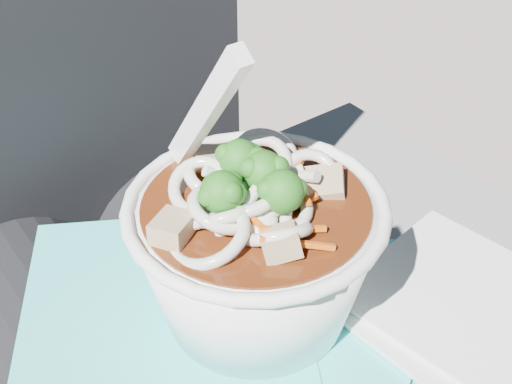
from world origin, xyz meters
TOP-DOWN VIEW (x-y plane):
  - person_body at (0.00, 0.09)m, footprint 0.34×0.94m
  - plastic_bag at (0.01, -0.01)m, footprint 0.33×0.42m
  - napkins at (0.14, -0.07)m, footprint 0.16×0.15m
  - udon_bowl at (0.03, 0.01)m, footprint 0.18×0.18m

SIDE VIEW (x-z plane):
  - person_body at x=0.00m, z-range 0.06..1.07m
  - plastic_bag at x=0.01m, z-range 0.62..0.64m
  - napkins at x=0.14m, z-range 0.64..0.65m
  - udon_bowl at x=0.03m, z-range 0.60..0.80m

